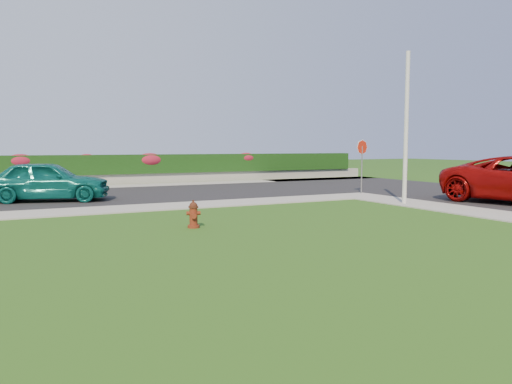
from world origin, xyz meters
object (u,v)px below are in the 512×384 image
utility_pole (406,129)px  stop_sign (362,154)px  sedan_teal (47,181)px  fire_hydrant (193,215)px

utility_pole → stop_sign: utility_pole is taller
sedan_teal → fire_hydrant: bearing=-144.4°
fire_hydrant → sedan_teal: size_ratio=0.16×
sedan_teal → stop_sign: (13.01, -2.92, 1.00)m
utility_pole → fire_hydrant: bearing=-170.0°
fire_hydrant → sedan_teal: bearing=125.4°
sedan_teal → stop_sign: size_ratio=1.87×
sedan_teal → utility_pole: bearing=-103.7°
fire_hydrant → utility_pole: 9.39m
fire_hydrant → sedan_teal: sedan_teal is taller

